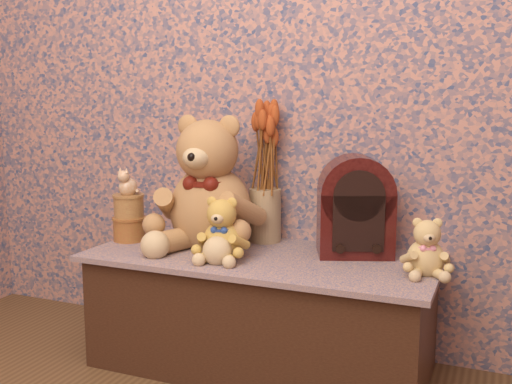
# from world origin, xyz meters

# --- Properties ---
(display_shelf) EXTENTS (1.27, 0.58, 0.43)m
(display_shelf) POSITION_xyz_m (0.00, 1.22, 0.22)
(display_shelf) COLOR #3C457B
(display_shelf) RESTS_ON ground
(teddy_large) EXTENTS (0.46, 0.53, 0.54)m
(teddy_large) POSITION_xyz_m (-0.23, 1.27, 0.70)
(teddy_large) COLOR #9E6E3D
(teddy_large) RESTS_ON display_shelf
(teddy_medium) EXTENTS (0.22, 0.25, 0.24)m
(teddy_medium) POSITION_xyz_m (-0.10, 1.11, 0.55)
(teddy_medium) COLOR #B07531
(teddy_medium) RESTS_ON display_shelf
(teddy_small) EXTENTS (0.21, 0.23, 0.20)m
(teddy_small) POSITION_xyz_m (0.59, 1.20, 0.53)
(teddy_small) COLOR #E1BF6B
(teddy_small) RESTS_ON display_shelf
(cathedral_radio) EXTENTS (0.32, 0.27, 0.37)m
(cathedral_radio) POSITION_xyz_m (0.31, 1.36, 0.61)
(cathedral_radio) COLOR #320A09
(cathedral_radio) RESTS_ON display_shelf
(ceramic_vase) EXTENTS (0.15, 0.15, 0.21)m
(ceramic_vase) POSITION_xyz_m (-0.07, 1.42, 0.54)
(ceramic_vase) COLOR tan
(ceramic_vase) RESTS_ON display_shelf
(dried_stalks) EXTENTS (0.29, 0.29, 0.44)m
(dried_stalks) POSITION_xyz_m (-0.07, 1.42, 0.86)
(dried_stalks) COLOR #B1461C
(dried_stalks) RESTS_ON ceramic_vase
(biscuit_tin_lower) EXTENTS (0.16, 0.16, 0.09)m
(biscuit_tin_lower) POSITION_xyz_m (-0.57, 1.22, 0.48)
(biscuit_tin_lower) COLOR #AE8C33
(biscuit_tin_lower) RESTS_ON display_shelf
(biscuit_tin_upper) EXTENTS (0.14, 0.14, 0.09)m
(biscuit_tin_upper) POSITION_xyz_m (-0.57, 1.22, 0.57)
(biscuit_tin_upper) COLOR tan
(biscuit_tin_upper) RESTS_ON biscuit_tin_lower
(cat_figurine) EXTENTS (0.08, 0.09, 0.11)m
(cat_figurine) POSITION_xyz_m (-0.57, 1.22, 0.67)
(cat_figurine) COLOR silver
(cat_figurine) RESTS_ON biscuit_tin_upper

